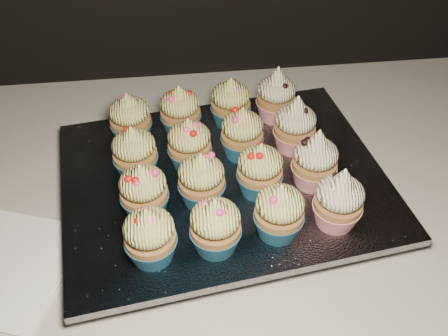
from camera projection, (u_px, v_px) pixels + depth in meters
worktop at (195, 190)px, 0.77m from camera, size 2.44×0.64×0.04m
napkin at (3, 266)px, 0.64m from camera, size 0.22×0.22×0.00m
baking_tray at (224, 188)px, 0.73m from camera, size 0.46×0.37×0.02m
foil_lining at (224, 179)px, 0.72m from camera, size 0.49×0.41×0.01m
cupcake_0 at (150, 236)px, 0.58m from camera, size 0.06×0.06×0.08m
cupcake_1 at (215, 226)px, 0.59m from camera, size 0.06×0.06×0.08m
cupcake_2 at (279, 212)px, 0.61m from camera, size 0.06×0.06×0.08m
cupcake_3 at (339, 200)px, 0.62m from camera, size 0.06×0.06×0.10m
cupcake_4 at (144, 191)px, 0.64m from camera, size 0.06×0.06×0.08m
cupcake_5 at (202, 180)px, 0.65m from camera, size 0.06×0.06×0.08m
cupcake_6 at (260, 170)px, 0.67m from camera, size 0.06×0.06×0.08m
cupcake_7 at (315, 161)px, 0.68m from camera, size 0.06×0.06×0.10m
cupcake_8 at (135, 153)px, 0.69m from camera, size 0.06×0.06×0.08m
cupcake_9 at (190, 145)px, 0.70m from camera, size 0.06×0.06×0.08m
cupcake_10 at (242, 134)px, 0.72m from camera, size 0.06×0.06×0.08m
cupcake_11 at (295, 126)px, 0.73m from camera, size 0.06×0.06×0.10m
cupcake_12 at (130, 119)px, 0.75m from camera, size 0.06×0.06×0.08m
cupcake_13 at (180, 111)px, 0.76m from camera, size 0.06×0.06×0.08m
cupcake_14 at (231, 103)px, 0.78m from camera, size 0.06×0.06×0.08m
cupcake_15 at (276, 96)px, 0.79m from camera, size 0.06×0.06×0.10m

